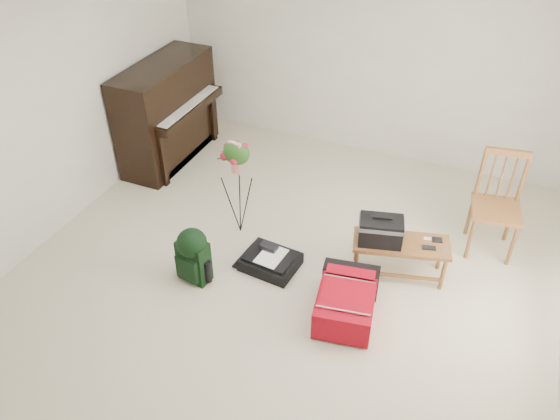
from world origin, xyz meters
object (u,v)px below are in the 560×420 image
at_px(red_suitcase, 348,297).
at_px(green_backpack, 193,253).
at_px(flower_stand, 238,188).
at_px(dining_chair, 497,206).
at_px(bench, 387,232).
at_px(black_duffel, 270,261).
at_px(piano, 168,114).

relative_size(red_suitcase, green_backpack, 1.38).
bearing_deg(flower_stand, dining_chair, 26.49).
xyz_separation_m(green_backpack, flower_stand, (0.07, 0.83, 0.23)).
distance_m(bench, black_duffel, 1.17).
xyz_separation_m(bench, flower_stand, (-1.56, 0.01, 0.06)).
distance_m(red_suitcase, green_backpack, 1.49).
bearing_deg(bench, green_backpack, -167.85).
bearing_deg(flower_stand, black_duffel, -27.75).
bearing_deg(black_duffel, piano, 150.06).
relative_size(bench, flower_stand, 0.85).
relative_size(dining_chair, flower_stand, 0.95).
height_order(piano, dining_chair, piano).
height_order(piano, bench, piano).
bearing_deg(green_backpack, dining_chair, 41.04).
bearing_deg(dining_chair, bench, -147.08).
height_order(bench, flower_stand, flower_stand).
xyz_separation_m(red_suitcase, green_backpack, (-1.47, -0.18, 0.16)).
height_order(black_duffel, flower_stand, flower_stand).
distance_m(piano, dining_chair, 3.96).
distance_m(black_duffel, flower_stand, 0.81).
xyz_separation_m(piano, red_suitcase, (2.90, -1.68, -0.43)).
bearing_deg(black_duffel, dining_chair, 36.63).
distance_m(dining_chair, black_duffel, 2.30).
distance_m(bench, red_suitcase, 0.73).
xyz_separation_m(bench, green_backpack, (-1.63, -0.82, -0.17)).
height_order(piano, black_duffel, piano).
height_order(red_suitcase, flower_stand, flower_stand).
height_order(bench, green_backpack, bench).
height_order(green_backpack, flower_stand, flower_stand).
bearing_deg(bench, piano, 146.55).
distance_m(black_duffel, green_backpack, 0.78).
bearing_deg(green_backpack, flower_stand, 93.88).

